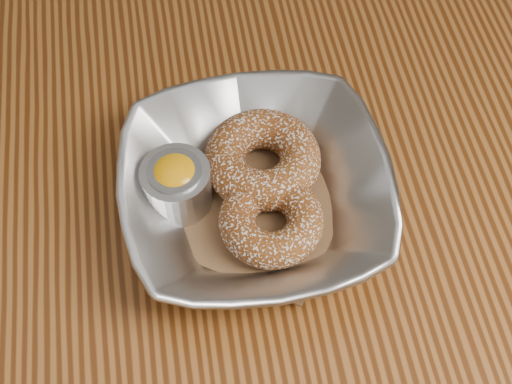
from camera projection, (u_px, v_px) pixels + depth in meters
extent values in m
cube|color=brown|center=(139.00, 194.00, 0.66)|extent=(1.20, 0.80, 0.04)
cube|color=#4C2A11|center=(473.00, 101.00, 1.21)|extent=(0.06, 0.06, 0.71)
imported|color=#B2B4B9|center=(256.00, 193.00, 0.61)|extent=(0.23, 0.23, 0.06)
cube|color=brown|center=(256.00, 205.00, 0.62)|extent=(0.20, 0.20, 0.00)
torus|color=brown|center=(262.00, 159.00, 0.62)|extent=(0.13, 0.13, 0.04)
torus|color=brown|center=(271.00, 221.00, 0.59)|extent=(0.10, 0.10, 0.03)
cylinder|color=#B2B4B9|center=(177.00, 186.00, 0.61)|extent=(0.06, 0.06, 0.04)
cylinder|color=gray|center=(177.00, 184.00, 0.60)|extent=(0.05, 0.05, 0.04)
ellipsoid|color=#FFA507|center=(175.00, 175.00, 0.59)|extent=(0.04, 0.04, 0.03)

